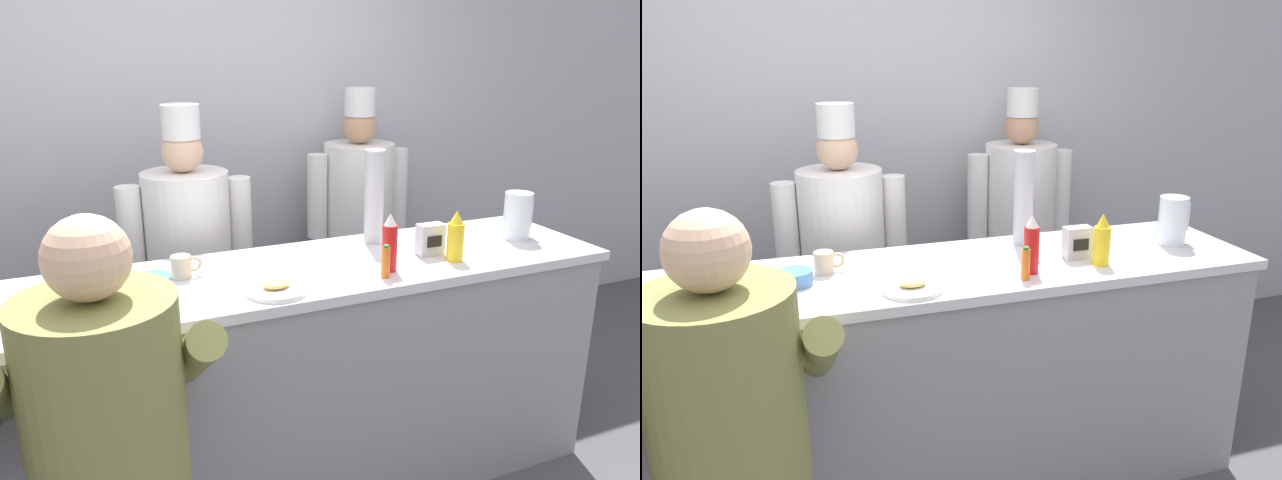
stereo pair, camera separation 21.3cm
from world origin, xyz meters
TOP-DOWN VIEW (x-y plane):
  - wall_back at (0.00, 1.65)m, footprint 10.00×0.06m
  - diner_counter at (0.00, 0.33)m, footprint 2.95×0.65m
  - ketchup_bottle_red at (0.47, 0.17)m, footprint 0.06×0.06m
  - mustard_bottle_yellow at (0.78, 0.17)m, footprint 0.07×0.07m
  - hot_sauce_bottle_orange at (0.42, 0.10)m, footprint 0.03×0.03m
  - water_pitcher_clear at (1.22, 0.32)m, footprint 0.14×0.13m
  - breakfast_plate at (-0.01, 0.13)m, footprint 0.23×0.23m
  - cereal_bowl at (-0.42, 0.32)m, footprint 0.14×0.14m
  - coffee_mug_tan at (-0.29, 0.41)m, footprint 0.12×0.08m
  - cup_stack_steel at (0.59, 0.52)m, footprint 0.09×0.09m
  - napkin_dispenser_chrome at (0.73, 0.27)m, footprint 0.11×0.07m
  - diner_seated_olive at (-0.65, -0.25)m, footprint 0.66×0.65m
  - cook_in_whites_near at (-0.15, 1.01)m, footprint 0.64×0.41m
  - cook_in_whites_far at (0.93, 1.36)m, footprint 0.65×0.41m

SIDE VIEW (x-z plane):
  - diner_counter at x=0.00m, z-range 0.00..1.03m
  - cook_in_whites_near at x=-0.15m, z-range 0.08..1.71m
  - cook_in_whites_far at x=0.93m, z-range 0.08..1.73m
  - diner_seated_olive at x=-0.65m, z-range 0.17..1.67m
  - breakfast_plate at x=-0.01m, z-range 1.02..1.07m
  - cereal_bowl at x=-0.42m, z-range 1.03..1.08m
  - coffee_mug_tan at x=-0.29m, z-range 1.03..1.12m
  - hot_sauce_bottle_orange at x=0.42m, z-range 1.03..1.16m
  - napkin_dispenser_chrome at x=0.73m, z-range 1.03..1.16m
  - mustard_bottle_yellow at x=0.78m, z-range 1.02..1.24m
  - water_pitcher_clear at x=1.22m, z-range 1.03..1.25m
  - ketchup_bottle_red at x=0.47m, z-range 1.02..1.26m
  - cup_stack_steel at x=0.59m, z-range 1.03..1.45m
  - wall_back at x=0.00m, z-range 0.00..2.70m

